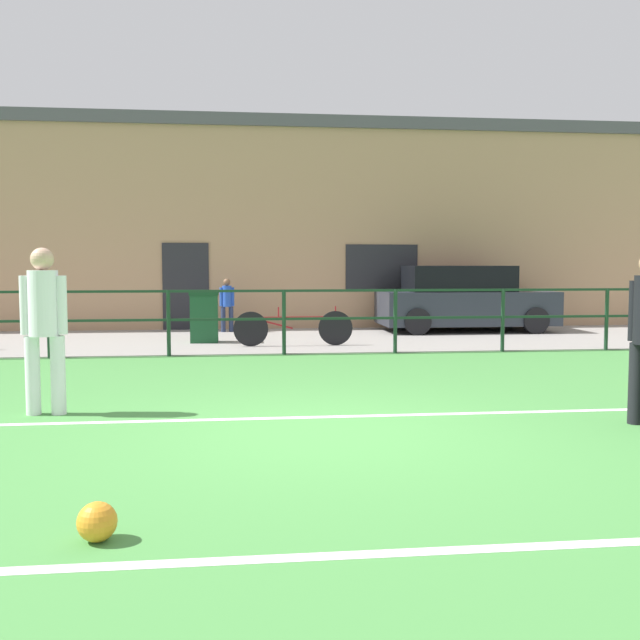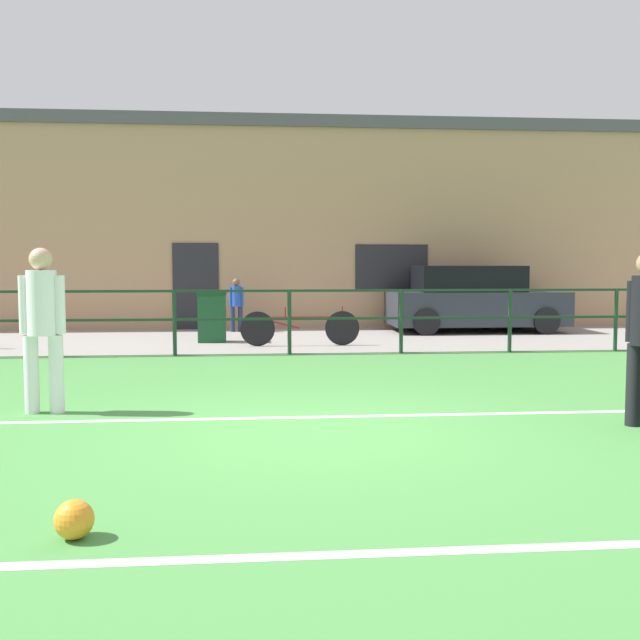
% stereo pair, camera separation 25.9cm
% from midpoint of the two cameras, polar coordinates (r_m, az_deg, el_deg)
% --- Properties ---
extents(ground, '(60.00, 44.00, 0.04)m').
position_cam_midpoint_polar(ground, '(7.03, 1.01, -8.90)').
color(ground, '#478C42').
extents(field_line_touchline, '(36.00, 0.11, 0.00)m').
position_cam_midpoint_polar(field_line_touchline, '(7.68, 0.47, -7.58)').
color(field_line_touchline, white).
rests_on(field_line_touchline, ground).
extents(field_line_hash, '(36.00, 0.11, 0.00)m').
position_cam_midpoint_polar(field_line_hash, '(4.24, 5.45, -17.71)').
color(field_line_hash, white).
rests_on(field_line_hash, ground).
extents(pavement_strip, '(48.00, 5.00, 0.02)m').
position_cam_midpoint_polar(pavement_strip, '(15.41, -2.35, -1.52)').
color(pavement_strip, gray).
rests_on(pavement_strip, ground).
extents(perimeter_fence, '(36.07, 0.07, 1.15)m').
position_cam_midpoint_polar(perimeter_fence, '(12.86, -1.83, 0.60)').
color(perimeter_fence, '#193823').
rests_on(perimeter_fence, ground).
extents(clubhouse_facade, '(28.00, 2.56, 5.19)m').
position_cam_midpoint_polar(clubhouse_facade, '(19.05, -2.92, 7.42)').
color(clubhouse_facade, tan).
rests_on(clubhouse_facade, ground).
extents(player_striker, '(0.48, 0.31, 1.77)m').
position_cam_midpoint_polar(player_striker, '(8.27, -20.02, 0.02)').
color(player_striker, white).
rests_on(player_striker, ground).
extents(soccer_ball_spare, '(0.23, 0.23, 0.23)m').
position_cam_midpoint_polar(soccer_ball_spare, '(4.58, -17.06, -14.67)').
color(soccer_ball_spare, orange).
rests_on(soccer_ball_spare, ground).
extents(spectator_child, '(0.34, 0.22, 1.24)m').
position_cam_midpoint_polar(spectator_child, '(17.11, -6.12, 1.44)').
color(spectator_child, '#232D4C').
rests_on(spectator_child, pavement_strip).
extents(parked_car_red, '(4.03, 1.85, 1.54)m').
position_cam_midpoint_polar(parked_car_red, '(17.46, 12.30, 1.51)').
color(parked_car_red, '#282D38').
rests_on(parked_car_red, pavement_strip).
extents(bicycle_parked_0, '(2.31, 0.04, 0.76)m').
position_cam_midpoint_polar(bicycle_parked_0, '(14.10, -1.06, -0.61)').
color(bicycle_parked_0, black).
rests_on(bicycle_parked_0, pavement_strip).
extents(trash_bin_0, '(0.58, 0.49, 1.03)m').
position_cam_midpoint_polar(trash_bin_0, '(14.91, -7.94, 0.29)').
color(trash_bin_0, '#194C28').
rests_on(trash_bin_0, pavement_strip).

